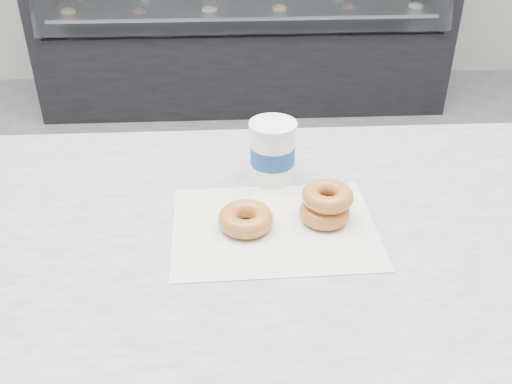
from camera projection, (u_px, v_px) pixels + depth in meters
The scene contains 6 objects.
ground at pixel (268, 338), 1.95m from camera, with size 5.00×5.00×0.00m, color gray.
display_case at pixel (243, 20), 3.47m from camera, with size 2.40×0.74×1.25m.
wax_paper at pixel (274, 227), 0.96m from camera, with size 0.34×0.26×0.00m, color silver.
donut_single at pixel (246, 219), 0.95m from camera, with size 0.09×0.09×0.03m, color #C97437.
donut_stack at pixel (326, 204), 0.96m from camera, with size 0.12×0.12×0.06m.
coffee_cup at pixel (273, 151), 1.06m from camera, with size 0.10×0.10×0.12m.
Camera 1 is at (-0.12, -1.37, 1.46)m, focal length 40.00 mm.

